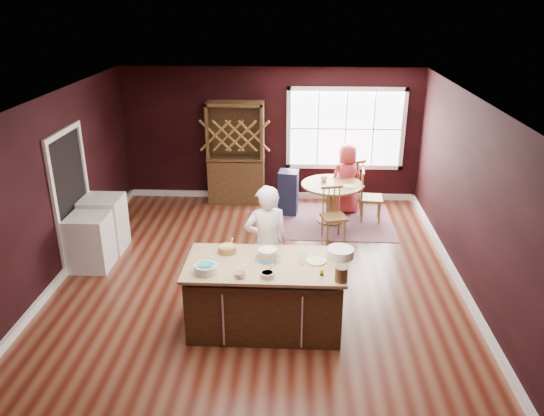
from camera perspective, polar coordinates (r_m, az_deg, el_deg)
The scene contains 28 objects.
room_shell at distance 7.50m, azimuth -1.52°, elevation 1.25°, with size 7.00×7.00×7.00m.
window at distance 10.79m, azimuth 7.92°, elevation 8.44°, with size 2.36×0.10×1.66m, color white, non-canonical shape.
doorway at distance 8.88m, azimuth -20.69°, elevation 0.93°, with size 0.08×1.26×2.13m, color white, non-canonical shape.
kitchen_island at distance 6.84m, azimuth -0.76°, elevation -9.49°, with size 1.97×1.03×0.92m.
dining_table at distance 9.92m, azimuth 6.43°, elevation 1.43°, with size 1.14×1.14×0.75m.
baker at distance 7.26m, azimuth -0.61°, elevation -3.83°, with size 0.62×0.40×1.68m, color white.
layer_cake at distance 6.65m, azimuth -0.46°, elevation -5.00°, with size 0.33×0.33×0.14m, color white, non-canonical shape.
bowl_blue at distance 6.40m, azimuth -7.14°, elevation -6.51°, with size 0.27×0.27×0.10m, color white.
bowl_yellow at distance 6.86m, azimuth -4.82°, elevation -4.43°, with size 0.23×0.23×0.09m, color #9C7F44.
bowl_pink at distance 6.29m, azimuth -3.49°, elevation -7.19°, with size 0.15×0.15×0.06m, color silver.
bowl_olive at distance 6.27m, azimuth -0.51°, elevation -7.18°, with size 0.17×0.17×0.06m, color #EDE3C3.
drinking_glass at distance 6.53m, azimuth 3.24°, elevation -5.53°, with size 0.08×0.08×0.15m, color white.
dinner_plate at distance 6.64m, azimuth 4.79°, elevation -5.71°, with size 0.25×0.25×0.02m, color beige.
white_tub at distance 6.76m, azimuth 7.36°, elevation -4.81°, with size 0.34×0.34×0.12m, color silver.
stoneware_crock at distance 6.22m, azimuth 7.46°, elevation -7.06°, with size 0.15×0.15×0.18m, color brown.
toy_figurine at distance 6.33m, azimuth 5.38°, elevation -6.90°, with size 0.05×0.05×0.08m, color #E7DB02, non-canonical shape.
rug at distance 10.12m, azimuth 6.31°, elevation -1.37°, with size 2.30×1.78×0.01m, color brown.
chair_east at distance 10.07m, azimuth 10.64°, elevation 1.31°, with size 0.42×0.40×1.01m, color brown, non-canonical shape.
chair_south at distance 9.18m, azimuth 6.68°, elevation -0.71°, with size 0.40×0.38×0.96m, color #97603D, non-canonical shape.
chair_north at distance 10.62m, azimuth 8.35°, elevation 2.67°, with size 0.44×0.42×1.04m, color brown, non-canonical shape.
seated_woman at distance 10.35m, azimuth 8.00°, elevation 3.13°, with size 0.67×0.44×1.37m, color #BC333E.
high_chair at distance 10.26m, azimuth 1.76°, elevation 1.79°, with size 0.36×0.36×0.90m, color black, non-canonical shape.
toddler at distance 10.14m, azimuth 2.15°, elevation 3.67°, with size 0.18×0.14×0.26m, color #8CA5BF, non-canonical shape.
table_plate at distance 9.73m, azimuth 8.28°, elevation 2.32°, with size 0.20×0.20×0.02m, color beige.
table_cup at distance 9.97m, azimuth 5.61°, elevation 3.18°, with size 0.12×0.12×0.10m, color white.
hutch at distance 10.70m, azimuth -3.89°, elevation 5.87°, with size 1.12×0.47×2.06m, color black.
washer at distance 8.70m, azimuth -18.96°, elevation -3.48°, with size 0.60×0.58×0.87m, color silver.
dryer at distance 9.23m, azimuth -17.60°, elevation -1.62°, with size 0.64×0.62×0.93m, color white.
Camera 1 is at (0.55, -6.98, 4.03)m, focal length 35.00 mm.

